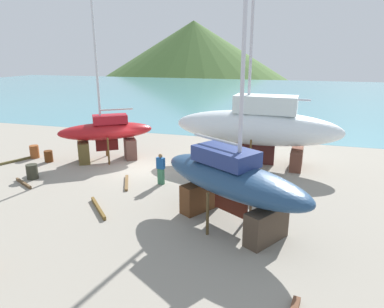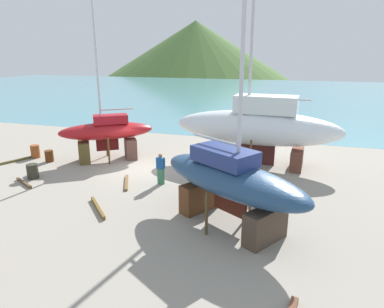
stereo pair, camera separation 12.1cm
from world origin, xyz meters
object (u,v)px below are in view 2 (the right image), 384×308
(sailboat_large_starboard, at_px, (107,133))
(worker, at_px, (161,168))
(sailboat_far_slipway, at_px, (230,180))
(sailboat_small_center, at_px, (257,127))
(barrel_by_slipway, at_px, (35,151))
(barrel_rust_far, at_px, (49,156))
(barrel_tar_black, at_px, (33,171))

(sailboat_large_starboard, relative_size, worker, 6.09)
(sailboat_large_starboard, relative_size, sailboat_far_slipway, 0.88)
(sailboat_large_starboard, distance_m, sailboat_far_slipway, 11.58)
(sailboat_small_center, relative_size, barrel_by_slipway, 18.47)
(sailboat_far_slipway, distance_m, worker, 5.75)
(sailboat_large_starboard, relative_size, barrel_by_slipway, 12.14)
(barrel_rust_far, bearing_deg, barrel_by_slipway, 162.50)
(sailboat_large_starboard, xyz_separation_m, worker, (5.05, -3.14, -0.98))
(barrel_rust_far, bearing_deg, barrel_tar_black, -67.47)
(worker, relative_size, barrel_rust_far, 2.32)
(sailboat_far_slipway, height_order, barrel_by_slipway, sailboat_far_slipway)
(barrel_rust_far, xyz_separation_m, barrel_by_slipway, (-1.52, 0.48, 0.06))
(worker, height_order, barrel_rust_far, worker)
(barrel_tar_black, bearing_deg, worker, 9.91)
(sailboat_large_starboard, xyz_separation_m, sailboat_far_slipway, (9.51, -6.60, 0.09))
(sailboat_small_center, bearing_deg, sailboat_large_starboard, 15.08)
(barrel_rust_far, bearing_deg, sailboat_small_center, 14.95)
(worker, bearing_deg, sailboat_small_center, 151.39)
(sailboat_small_center, distance_m, sailboat_far_slipway, 8.67)
(barrel_rust_far, distance_m, barrel_tar_black, 3.22)
(sailboat_far_slipway, relative_size, barrel_rust_far, 16.02)
(sailboat_small_center, distance_m, sailboat_large_starboard, 9.79)
(sailboat_small_center, xyz_separation_m, sailboat_far_slipway, (-0.05, -8.65, -0.49))
(sailboat_large_starboard, height_order, worker, sailboat_large_starboard)
(barrel_tar_black, bearing_deg, sailboat_far_slipway, -10.37)
(sailboat_large_starboard, distance_m, barrel_tar_black, 5.23)
(barrel_rust_far, bearing_deg, sailboat_far_slipway, -21.43)
(sailboat_small_center, height_order, barrel_tar_black, sailboat_small_center)
(sailboat_large_starboard, xyz_separation_m, barrel_by_slipway, (-5.10, -0.98, -1.45))
(barrel_by_slipway, bearing_deg, sailboat_large_starboard, 10.91)
(sailboat_small_center, relative_size, barrel_rust_far, 21.50)
(sailboat_small_center, relative_size, barrel_tar_black, 19.13)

